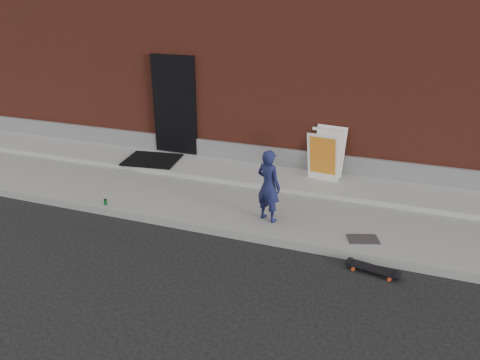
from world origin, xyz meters
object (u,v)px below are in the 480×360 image
at_px(skateboard, 373,269).
at_px(pizza_sign, 326,154).
at_px(soda_can, 105,202).
at_px(child, 269,186).

height_order(skateboard, pizza_sign, pizza_sign).
bearing_deg(skateboard, soda_can, 175.67).
bearing_deg(skateboard, child, 155.97).
relative_size(skateboard, soda_can, 7.22).
xyz_separation_m(skateboard, pizza_sign, (-1.25, 2.81, 0.70)).
distance_m(pizza_sign, soda_can, 4.42).
bearing_deg(pizza_sign, skateboard, -65.96).
height_order(child, pizza_sign, child).
xyz_separation_m(child, soda_can, (-3.02, -0.46, -0.59)).
bearing_deg(soda_can, child, 8.75).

